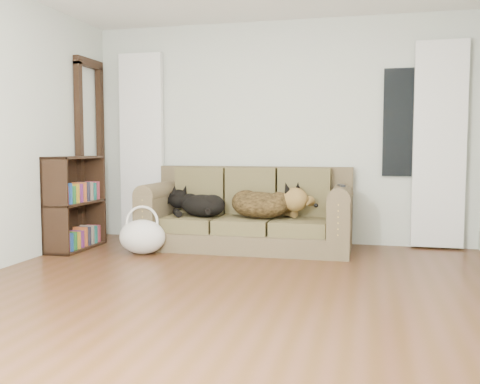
% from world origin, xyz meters
% --- Properties ---
extents(floor, '(5.00, 5.00, 0.00)m').
position_xyz_m(floor, '(0.00, 0.00, 0.00)').
color(floor, '#472A13').
rests_on(floor, ground).
extents(wall_back, '(4.50, 0.04, 2.60)m').
position_xyz_m(wall_back, '(0.00, 2.50, 1.30)').
color(wall_back, '#B4B7B2').
rests_on(wall_back, ground).
extents(curtain_left, '(0.55, 0.08, 2.25)m').
position_xyz_m(curtain_left, '(-1.70, 2.42, 1.15)').
color(curtain_left, white).
rests_on(curtain_left, ground).
extents(curtain_right, '(0.55, 0.08, 2.25)m').
position_xyz_m(curtain_right, '(1.80, 2.42, 1.15)').
color(curtain_right, white).
rests_on(curtain_right, ground).
extents(window_pane, '(0.50, 0.03, 1.20)m').
position_xyz_m(window_pane, '(1.45, 2.47, 1.40)').
color(window_pane, black).
rests_on(window_pane, wall_back).
extents(door_casing, '(0.07, 0.60, 2.10)m').
position_xyz_m(door_casing, '(-2.20, 2.05, 1.05)').
color(door_casing, black).
rests_on(door_casing, ground).
extents(sofa, '(2.30, 0.99, 0.94)m').
position_xyz_m(sofa, '(-0.27, 1.97, 0.45)').
color(sofa, '#3E3723').
rests_on(sofa, floor).
extents(dog_black_lab, '(0.73, 0.70, 0.26)m').
position_xyz_m(dog_black_lab, '(-0.79, 1.93, 0.48)').
color(dog_black_lab, black).
rests_on(dog_black_lab, sofa).
extents(dog_shepherd, '(0.89, 0.80, 0.32)m').
position_xyz_m(dog_shepherd, '(-0.06, 1.94, 0.49)').
color(dog_shepherd, black).
rests_on(dog_shepherd, sofa).
extents(tv_remote, '(0.10, 0.20, 0.02)m').
position_xyz_m(tv_remote, '(0.78, 1.82, 0.73)').
color(tv_remote, black).
rests_on(tv_remote, sofa).
extents(tote_bag, '(0.52, 0.41, 0.36)m').
position_xyz_m(tote_bag, '(-1.26, 1.40, 0.16)').
color(tote_bag, silver).
rests_on(tote_bag, floor).
extents(bookshelf, '(0.37, 0.84, 1.03)m').
position_xyz_m(bookshelf, '(-2.09, 1.49, 0.50)').
color(bookshelf, black).
rests_on(bookshelf, floor).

